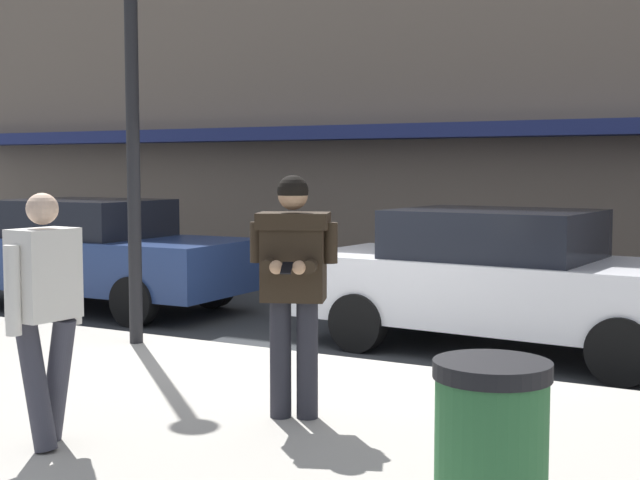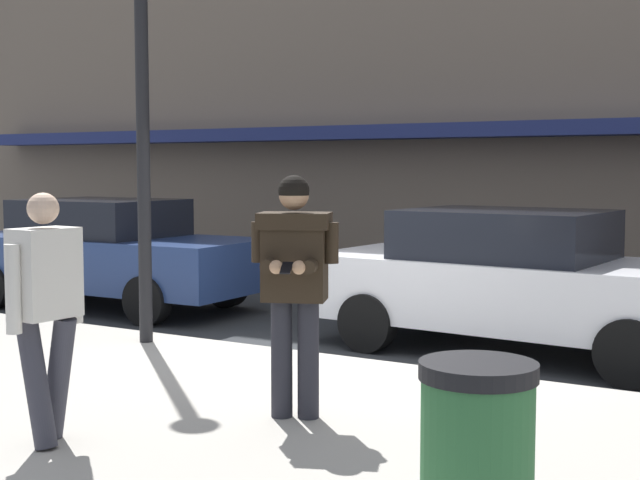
{
  "view_description": "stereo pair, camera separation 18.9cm",
  "coord_description": "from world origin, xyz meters",
  "px_view_note": "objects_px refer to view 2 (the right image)",
  "views": [
    {
      "loc": [
        4.13,
        -7.87,
        2.01
      ],
      "look_at": [
        1.12,
        -2.4,
        1.49
      ],
      "focal_mm": 50.0,
      "sensor_mm": 36.0,
      "label": 1
    },
    {
      "loc": [
        4.3,
        -7.78,
        2.01
      ],
      "look_at": [
        1.12,
        -2.4,
        1.49
      ],
      "focal_mm": 50.0,
      "sensor_mm": 36.0,
      "label": 2
    }
  ],
  "objects_px": {
    "parked_sedan_near": "(108,252)",
    "pedestrian_in_light_coat": "(45,302)",
    "parked_sedan_mid": "(517,280)",
    "man_texting_on_phone": "(294,270)",
    "street_lamp_post": "(142,57)",
    "trash_bin": "(477,466)"
  },
  "relations": [
    {
      "from": "parked_sedan_near",
      "to": "pedestrian_in_light_coat",
      "type": "distance_m",
      "value": 6.79
    },
    {
      "from": "parked_sedan_mid",
      "to": "parked_sedan_near",
      "type": "bearing_deg",
      "value": 179.45
    },
    {
      "from": "parked_sedan_mid",
      "to": "man_texting_on_phone",
      "type": "distance_m",
      "value": 3.78
    },
    {
      "from": "parked_sedan_mid",
      "to": "street_lamp_post",
      "type": "bearing_deg",
      "value": -148.14
    },
    {
      "from": "man_texting_on_phone",
      "to": "street_lamp_post",
      "type": "relative_size",
      "value": 0.37
    },
    {
      "from": "parked_sedan_near",
      "to": "man_texting_on_phone",
      "type": "height_order",
      "value": "man_texting_on_phone"
    },
    {
      "from": "pedestrian_in_light_coat",
      "to": "street_lamp_post",
      "type": "distance_m",
      "value": 4.05
    },
    {
      "from": "street_lamp_post",
      "to": "trash_bin",
      "type": "xyz_separation_m",
      "value": [
        4.97,
        -3.33,
        -2.51
      ]
    },
    {
      "from": "street_lamp_post",
      "to": "trash_bin",
      "type": "distance_m",
      "value": 6.48
    },
    {
      "from": "parked_sedan_mid",
      "to": "pedestrian_in_light_coat",
      "type": "relative_size",
      "value": 2.71
    },
    {
      "from": "street_lamp_post",
      "to": "trash_bin",
      "type": "relative_size",
      "value": 4.98
    },
    {
      "from": "parked_sedan_mid",
      "to": "trash_bin",
      "type": "xyz_separation_m",
      "value": [
        1.59,
        -5.43,
        -0.16
      ]
    },
    {
      "from": "man_texting_on_phone",
      "to": "trash_bin",
      "type": "height_order",
      "value": "man_texting_on_phone"
    },
    {
      "from": "parked_sedan_mid",
      "to": "street_lamp_post",
      "type": "height_order",
      "value": "street_lamp_post"
    },
    {
      "from": "pedestrian_in_light_coat",
      "to": "street_lamp_post",
      "type": "height_order",
      "value": "street_lamp_post"
    },
    {
      "from": "man_texting_on_phone",
      "to": "street_lamp_post",
      "type": "height_order",
      "value": "street_lamp_post"
    },
    {
      "from": "parked_sedan_mid",
      "to": "street_lamp_post",
      "type": "xyz_separation_m",
      "value": [
        -3.37,
        -2.1,
        2.35
      ]
    },
    {
      "from": "parked_sedan_near",
      "to": "parked_sedan_mid",
      "type": "relative_size",
      "value": 0.98
    },
    {
      "from": "parked_sedan_near",
      "to": "trash_bin",
      "type": "xyz_separation_m",
      "value": [
        7.58,
        -5.48,
        -0.16
      ]
    },
    {
      "from": "trash_bin",
      "to": "pedestrian_in_light_coat",
      "type": "bearing_deg",
      "value": 174.02
    },
    {
      "from": "man_texting_on_phone",
      "to": "trash_bin",
      "type": "relative_size",
      "value": 1.84
    },
    {
      "from": "pedestrian_in_light_coat",
      "to": "street_lamp_post",
      "type": "xyz_separation_m",
      "value": [
        -1.8,
        3.0,
        2.03
      ]
    }
  ]
}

